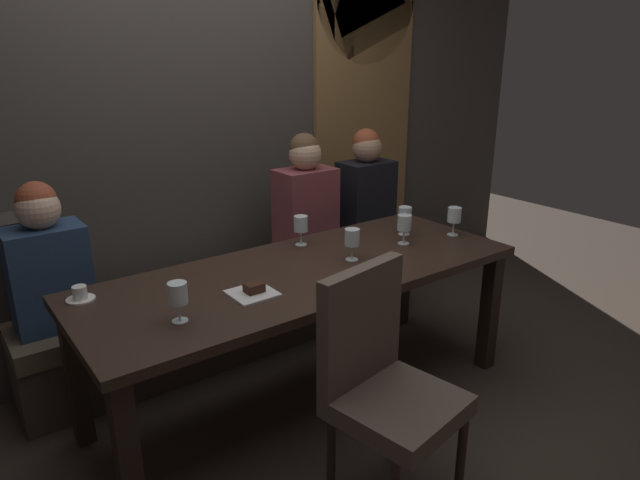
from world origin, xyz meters
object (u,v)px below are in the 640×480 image
object	(u,v)px
dining_table	(305,285)
diner_redhead	(47,261)
chair_near_side	(382,376)
wine_glass_end_left	(178,294)
wine_glass_near_right	(454,216)
diner_far_end	(366,192)
wine_glass_near_left	(352,239)
diner_bearded	(305,203)
espresso_cup	(80,294)
wine_glass_center_back	(301,224)
dessert_plate	(253,291)
banquette_bench	(240,313)
wine_glass_center_front	(405,215)
wine_glass_far_right	(404,224)

from	to	relation	value
dining_table	diner_redhead	size ratio (longest dim) A/B	3.01
chair_near_side	wine_glass_end_left	size ratio (longest dim) A/B	5.98
chair_near_side	diner_redhead	bearing A→B (deg)	121.13
dining_table	wine_glass_near_right	world-z (taller)	wine_glass_near_right
diner_far_end	wine_glass_near_left	xyz separation A→B (m)	(-0.76, -0.76, 0.02)
diner_bearded	diner_far_end	size ratio (longest dim) A/B	1.02
espresso_cup	wine_glass_center_back	bearing A→B (deg)	1.32
chair_near_side	wine_glass_near_left	bearing A→B (deg)	58.98
espresso_cup	dessert_plate	xyz separation A→B (m)	(0.62, -0.39, -0.01)
dining_table	banquette_bench	xyz separation A→B (m)	(0.00, 0.70, -0.42)
dining_table	espresso_cup	distance (m)	1.02
chair_near_side	dining_table	bearing A→B (deg)	78.62
banquette_bench	wine_glass_center_front	distance (m)	1.16
diner_redhead	dining_table	bearing A→B (deg)	-35.21
wine_glass_center_back	wine_glass_far_right	size ratio (longest dim) A/B	1.00
diner_redhead	wine_glass_end_left	size ratio (longest dim) A/B	4.46
diner_bearded	wine_glass_near_left	xyz separation A→B (m)	(-0.23, -0.74, 0.01)
wine_glass_center_front	espresso_cup	size ratio (longest dim) A/B	1.37
diner_redhead	wine_glass_far_right	distance (m)	1.82
diner_redhead	diner_bearded	bearing A→B (deg)	-0.83
chair_near_side	diner_far_end	size ratio (longest dim) A/B	1.21
diner_far_end	dessert_plate	distance (m)	1.61
wine_glass_far_right	dessert_plate	xyz separation A→B (m)	(-1.01, -0.09, -0.10)
dining_table	wine_glass_near_left	bearing A→B (deg)	-9.09
dining_table	wine_glass_center_front	size ratio (longest dim) A/B	13.41
wine_glass_near_right	dessert_plate	bearing A→B (deg)	-178.55
wine_glass_center_back	wine_glass_far_right	distance (m)	0.56
espresso_cup	dessert_plate	bearing A→B (deg)	-31.95
wine_glass_center_back	diner_far_end	bearing A→B (deg)	26.71
wine_glass_center_back	wine_glass_near_right	world-z (taller)	same
diner_redhead	wine_glass_center_front	size ratio (longest dim) A/B	4.46
diner_far_end	dessert_plate	size ratio (longest dim) A/B	4.27
diner_redhead	wine_glass_near_left	distance (m)	1.48
chair_near_side	espresso_cup	size ratio (longest dim) A/B	8.17
banquette_bench	wine_glass_center_back	size ratio (longest dim) A/B	15.24
wine_glass_center_front	wine_glass_near_left	bearing A→B (deg)	-164.65
banquette_bench	espresso_cup	world-z (taller)	espresso_cup
diner_redhead	espresso_cup	distance (m)	0.44
wine_glass_far_right	wine_glass_near_right	xyz separation A→B (m)	(0.34, -0.06, 0.00)
dining_table	diner_bearded	bearing A→B (deg)	54.44
diner_bearded	wine_glass_near_right	world-z (taller)	diner_bearded
banquette_bench	chair_near_side	bearing A→B (deg)	-95.84
wine_glass_far_right	dessert_plate	bearing A→B (deg)	-174.71
wine_glass_near_left	dessert_plate	size ratio (longest dim) A/B	0.86
diner_bearded	dessert_plate	size ratio (longest dim) A/B	4.36
diner_bearded	wine_glass_far_right	world-z (taller)	diner_bearded
diner_bearded	wine_glass_far_right	xyz separation A→B (m)	(0.16, -0.71, 0.01)
wine_glass_far_right	wine_glass_center_front	bearing A→B (deg)	44.38
wine_glass_center_front	espresso_cup	distance (m)	1.76
diner_bearded	wine_glass_far_right	distance (m)	0.73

